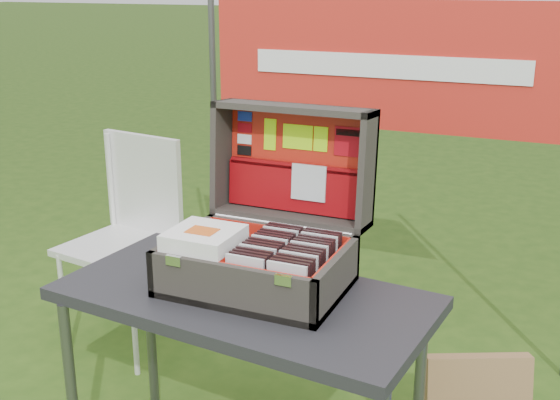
% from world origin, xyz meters
% --- Properties ---
extents(table, '(1.21, 0.69, 0.72)m').
position_xyz_m(table, '(-0.11, -0.08, 0.36)').
color(table, '#2B2B2E').
rests_on(table, ground).
extents(table_top, '(1.21, 0.69, 0.04)m').
position_xyz_m(table_top, '(-0.11, -0.08, 0.70)').
color(table_top, '#2B2B2E').
rests_on(table_top, ground).
extents(table_leg_fl, '(0.04, 0.04, 0.68)m').
position_xyz_m(table_leg_fl, '(-0.63, -0.31, 0.34)').
color(table_leg_fl, '#59595B').
rests_on(table_leg_fl, ground).
extents(table_leg_bl, '(0.04, 0.04, 0.68)m').
position_xyz_m(table_leg_bl, '(-0.63, 0.15, 0.34)').
color(table_leg_bl, '#59595B').
rests_on(table_leg_bl, ground).
extents(table_leg_br, '(0.04, 0.04, 0.68)m').
position_xyz_m(table_leg_br, '(0.41, 0.15, 0.34)').
color(table_leg_br, '#59595B').
rests_on(table_leg_br, ground).
extents(suitcase, '(0.55, 0.55, 0.53)m').
position_xyz_m(suitcase, '(-0.08, 0.03, 0.99)').
color(suitcase, '#413D37').
rests_on(suitcase, table).
extents(suitcase_base_bottom, '(0.55, 0.39, 0.02)m').
position_xyz_m(suitcase_base_bottom, '(-0.08, -0.03, 0.74)').
color(suitcase_base_bottom, '#413D37').
rests_on(suitcase_base_bottom, table_top).
extents(suitcase_base_wall_front, '(0.55, 0.02, 0.15)m').
position_xyz_m(suitcase_base_wall_front, '(-0.08, -0.22, 0.80)').
color(suitcase_base_wall_front, '#413D37').
rests_on(suitcase_base_wall_front, table_top).
extents(suitcase_base_wall_back, '(0.55, 0.02, 0.15)m').
position_xyz_m(suitcase_base_wall_back, '(-0.08, 0.15, 0.80)').
color(suitcase_base_wall_back, '#413D37').
rests_on(suitcase_base_wall_back, table_top).
extents(suitcase_base_wall_left, '(0.02, 0.39, 0.15)m').
position_xyz_m(suitcase_base_wall_left, '(-0.35, -0.03, 0.80)').
color(suitcase_base_wall_left, '#413D37').
rests_on(suitcase_base_wall_left, table_top).
extents(suitcase_base_wall_right, '(0.02, 0.39, 0.15)m').
position_xyz_m(suitcase_base_wall_right, '(0.18, -0.03, 0.80)').
color(suitcase_base_wall_right, '#413D37').
rests_on(suitcase_base_wall_right, table_top).
extents(suitcase_liner_floor, '(0.51, 0.35, 0.01)m').
position_xyz_m(suitcase_liner_floor, '(-0.08, -0.03, 0.75)').
color(suitcase_liner_floor, red).
rests_on(suitcase_liner_floor, suitcase_base_bottom).
extents(suitcase_latch_left, '(0.05, 0.01, 0.03)m').
position_xyz_m(suitcase_latch_left, '(-0.26, -0.23, 0.86)').
color(suitcase_latch_left, silver).
rests_on(suitcase_latch_left, suitcase_base_wall_front).
extents(suitcase_latch_right, '(0.05, 0.01, 0.03)m').
position_xyz_m(suitcase_latch_right, '(0.09, -0.23, 0.86)').
color(suitcase_latch_right, silver).
rests_on(suitcase_latch_right, suitcase_base_wall_front).
extents(suitcase_hinge, '(0.49, 0.02, 0.02)m').
position_xyz_m(suitcase_hinge, '(-0.08, 0.16, 0.87)').
color(suitcase_hinge, silver).
rests_on(suitcase_hinge, suitcase_base_wall_back).
extents(suitcase_lid_back, '(0.55, 0.05, 0.39)m').
position_xyz_m(suitcase_lid_back, '(-0.08, 0.31, 1.06)').
color(suitcase_lid_back, '#413D37').
rests_on(suitcase_lid_back, suitcase_base_wall_back).
extents(suitcase_lid_rim_far, '(0.55, 0.15, 0.03)m').
position_xyz_m(suitcase_lid_rim_far, '(-0.08, 0.26, 1.25)').
color(suitcase_lid_rim_far, '#413D37').
rests_on(suitcase_lid_rim_far, suitcase_lid_back).
extents(suitcase_lid_rim_near, '(0.55, 0.15, 0.03)m').
position_xyz_m(suitcase_lid_rim_near, '(-0.08, 0.24, 0.88)').
color(suitcase_lid_rim_near, '#413D37').
rests_on(suitcase_lid_rim_near, suitcase_lid_back).
extents(suitcase_lid_rim_left, '(0.02, 0.18, 0.40)m').
position_xyz_m(suitcase_lid_rim_left, '(-0.35, 0.25, 1.06)').
color(suitcase_lid_rim_left, '#413D37').
rests_on(suitcase_lid_rim_left, suitcase_lid_back).
extents(suitcase_lid_rim_right, '(0.02, 0.18, 0.40)m').
position_xyz_m(suitcase_lid_rim_right, '(0.18, 0.25, 1.06)').
color(suitcase_lid_rim_right, '#413D37').
rests_on(suitcase_lid_rim_right, suitcase_lid_back).
extents(suitcase_lid_liner, '(0.50, 0.03, 0.34)m').
position_xyz_m(suitcase_lid_liner, '(-0.08, 0.30, 1.06)').
color(suitcase_lid_liner, red).
rests_on(suitcase_lid_liner, suitcase_lid_back).
extents(suitcase_liner_wall_front, '(0.51, 0.01, 0.13)m').
position_xyz_m(suitcase_liner_wall_front, '(-0.08, -0.20, 0.81)').
color(suitcase_liner_wall_front, red).
rests_on(suitcase_liner_wall_front, suitcase_base_bottom).
extents(suitcase_liner_wall_back, '(0.51, 0.01, 0.13)m').
position_xyz_m(suitcase_liner_wall_back, '(-0.08, 0.14, 0.81)').
color(suitcase_liner_wall_back, red).
rests_on(suitcase_liner_wall_back, suitcase_base_bottom).
extents(suitcase_liner_wall_left, '(0.01, 0.35, 0.13)m').
position_xyz_m(suitcase_liner_wall_left, '(-0.33, -0.03, 0.81)').
color(suitcase_liner_wall_left, red).
rests_on(suitcase_liner_wall_left, suitcase_base_bottom).
extents(suitcase_liner_wall_right, '(0.01, 0.35, 0.13)m').
position_xyz_m(suitcase_liner_wall_right, '(0.17, -0.03, 0.81)').
color(suitcase_liner_wall_right, red).
rests_on(suitcase_liner_wall_right, suitcase_base_bottom).
extents(suitcase_lid_pocket, '(0.49, 0.04, 0.16)m').
position_xyz_m(suitcase_lid_pocket, '(-0.08, 0.27, 0.97)').
color(suitcase_lid_pocket, maroon).
rests_on(suitcase_lid_pocket, suitcase_lid_liner).
extents(suitcase_pocket_edge, '(0.48, 0.02, 0.02)m').
position_xyz_m(suitcase_pocket_edge, '(-0.08, 0.27, 1.05)').
color(suitcase_pocket_edge, maroon).
rests_on(suitcase_pocket_edge, suitcase_lid_pocket).
extents(suitcase_pocket_cd, '(0.12, 0.02, 0.12)m').
position_xyz_m(suitcase_pocket_cd, '(-0.03, 0.26, 1.00)').
color(suitcase_pocket_cd, silver).
rests_on(suitcase_pocket_cd, suitcase_lid_pocket).
extents(lid_sticker_cc_a, '(0.05, 0.01, 0.03)m').
position_xyz_m(lid_sticker_cc_a, '(-0.29, 0.30, 1.20)').
color(lid_sticker_cc_a, '#1933B2').
rests_on(lid_sticker_cc_a, suitcase_lid_liner).
extents(lid_sticker_cc_b, '(0.05, 0.01, 0.03)m').
position_xyz_m(lid_sticker_cc_b, '(-0.29, 0.30, 1.16)').
color(lid_sticker_cc_b, '#B10A16').
rests_on(lid_sticker_cc_b, suitcase_lid_liner).
extents(lid_sticker_cc_c, '(0.05, 0.01, 0.03)m').
position_xyz_m(lid_sticker_cc_c, '(-0.29, 0.30, 1.12)').
color(lid_sticker_cc_c, white).
rests_on(lid_sticker_cc_c, suitcase_lid_liner).
extents(lid_sticker_cc_d, '(0.05, 0.01, 0.03)m').
position_xyz_m(lid_sticker_cc_d, '(-0.29, 0.30, 1.08)').
color(lid_sticker_cc_d, black).
rests_on(lid_sticker_cc_d, suitcase_lid_liner).
extents(lid_card_neon_tall, '(0.04, 0.01, 0.11)m').
position_xyz_m(lid_card_neon_tall, '(-0.19, 0.30, 1.14)').
color(lid_card_neon_tall, '#B1FD0E').
rests_on(lid_card_neon_tall, suitcase_lid_liner).
extents(lid_card_neon_main, '(0.11, 0.01, 0.08)m').
position_xyz_m(lid_card_neon_main, '(-0.08, 0.30, 1.14)').
color(lid_card_neon_main, '#B1FD0E').
rests_on(lid_card_neon_main, suitcase_lid_liner).
extents(lid_card_neon_small, '(0.05, 0.01, 0.08)m').
position_xyz_m(lid_card_neon_small, '(-0.00, 0.30, 1.14)').
color(lid_card_neon_small, '#B1FD0E').
rests_on(lid_card_neon_small, suitcase_lid_liner).
extents(lid_sticker_band, '(0.10, 0.01, 0.10)m').
position_xyz_m(lid_sticker_band, '(0.10, 0.30, 1.14)').
color(lid_sticker_band, '#B10A16').
rests_on(lid_sticker_band, suitcase_lid_liner).
extents(lid_sticker_band_bar, '(0.09, 0.00, 0.02)m').
position_xyz_m(lid_sticker_band_bar, '(0.10, 0.30, 1.17)').
color(lid_sticker_band_bar, black).
rests_on(lid_sticker_band_bar, suitcase_lid_liner).
extents(cd_left_0, '(0.12, 0.01, 0.14)m').
position_xyz_m(cd_left_0, '(-0.05, -0.18, 0.82)').
color(cd_left_0, silver).
rests_on(cd_left_0, suitcase_liner_floor).
extents(cd_left_1, '(0.12, 0.01, 0.14)m').
position_xyz_m(cd_left_1, '(-0.05, -0.16, 0.82)').
color(cd_left_1, black).
rests_on(cd_left_1, suitcase_liner_floor).
extents(cd_left_2, '(0.12, 0.01, 0.14)m').
position_xyz_m(cd_left_2, '(-0.05, -0.14, 0.82)').
color(cd_left_2, black).
rests_on(cd_left_2, suitcase_liner_floor).
extents(cd_left_3, '(0.12, 0.01, 0.14)m').
position_xyz_m(cd_left_3, '(-0.05, -0.12, 0.82)').
color(cd_left_3, black).
rests_on(cd_left_3, suitcase_liner_floor).
extents(cd_left_4, '(0.12, 0.01, 0.14)m').
position_xyz_m(cd_left_4, '(-0.05, -0.10, 0.82)').
color(cd_left_4, silver).
rests_on(cd_left_4, suitcase_liner_floor).
extents(cd_left_5, '(0.12, 0.01, 0.14)m').
position_xyz_m(cd_left_5, '(-0.05, -0.07, 0.82)').
color(cd_left_5, black).
rests_on(cd_left_5, suitcase_liner_floor).
extents(cd_left_6, '(0.12, 0.01, 0.14)m').
position_xyz_m(cd_left_6, '(-0.05, -0.05, 0.82)').
color(cd_left_6, black).
rests_on(cd_left_6, suitcase_liner_floor).
extents(cd_left_7, '(0.12, 0.01, 0.14)m').
position_xyz_m(cd_left_7, '(-0.05, -0.03, 0.82)').
color(cd_left_7, black).
rests_on(cd_left_7, suitcase_liner_floor).
extents(cd_left_8, '(0.12, 0.01, 0.14)m').
position_xyz_m(cd_left_8, '(-0.05, -0.01, 0.82)').
color(cd_left_8, silver).
rests_on(cd_left_8, suitcase_liner_floor).
extents(cd_left_9, '(0.12, 0.01, 0.14)m').
position_xyz_m(cd_left_9, '(-0.05, 0.01, 0.82)').
color(cd_left_9, black).
rests_on(cd_left_9, suitcase_liner_floor).
extents(cd_left_10, '(0.12, 0.01, 0.14)m').
position_xyz_m(cd_left_10, '(-0.05, 0.03, 0.82)').
color(cd_left_10, black).
rests_on(cd_left_10, suitcase_liner_floor).
extents(cd_left_11, '(0.12, 0.01, 0.14)m').
position_xyz_m(cd_left_11, '(-0.05, 0.05, 0.82)').
color(cd_left_11, black).
rests_on(cd_left_11, suitcase_liner_floor).
extents(cd_left_12, '(0.12, 0.01, 0.14)m').
position_xyz_m(cd_left_12, '(-0.05, 0.08, 0.82)').
color(cd_left_12, silver).
rests_on(cd_left_12, suitcase_liner_floor).
extents(cd_left_13, '(0.12, 0.01, 0.14)m').
position_xyz_m(cd_left_13, '(-0.05, 0.10, 0.82)').
color(cd_left_13, black).
rests_on(cd_left_13, suitcase_liner_floor).
extents(cd_left_14, '(0.12, 0.01, 0.14)m').
position_xyz_m(cd_left_14, '(-0.05, 0.12, 0.82)').
color(cd_left_14, black).
rests_on(cd_left_14, suitcase_liner_floor).
extents(cd_right_0, '(0.12, 0.01, 0.14)m').
position_xyz_m(cd_right_0, '(0.08, -0.18, 0.82)').
color(cd_right_0, silver).
rests_on(cd_right_0, suitcase_liner_floor).
extents(cd_right_1, '(0.12, 0.01, 0.14)m').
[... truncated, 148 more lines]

